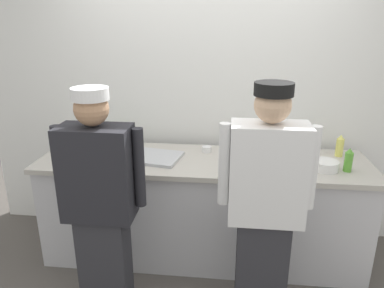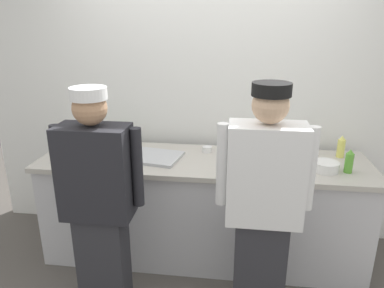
{
  "view_description": "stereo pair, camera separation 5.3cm",
  "coord_description": "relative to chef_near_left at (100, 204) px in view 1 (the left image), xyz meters",
  "views": [
    {
      "loc": [
        0.21,
        -2.35,
        1.97
      ],
      "look_at": [
        -0.09,
        0.37,
        1.03
      ],
      "focal_mm": 33.84,
      "sensor_mm": 36.0,
      "label": 1
    },
    {
      "loc": [
        0.26,
        -2.34,
        1.97
      ],
      "look_at": [
        -0.09,
        0.37,
        1.03
      ],
      "focal_mm": 33.84,
      "sensor_mm": 36.0,
      "label": 2
    }
  ],
  "objects": [
    {
      "name": "prep_counter",
      "position": [
        0.6,
        0.74,
        -0.41
      ],
      "size": [
        2.67,
        0.73,
        0.89
      ],
      "color": "silver",
      "rests_on": "ground"
    },
    {
      "name": "ramekin_green_sauce",
      "position": [
        0.82,
        0.87,
        0.07
      ],
      "size": [
        0.08,
        0.08,
        0.05
      ],
      "color": "white",
      "rests_on": "prep_counter"
    },
    {
      "name": "ground_plane",
      "position": [
        0.6,
        0.36,
        -0.85
      ],
      "size": [
        9.0,
        9.0,
        0.0
      ],
      "primitive_type": "plane",
      "color": "#514C47"
    },
    {
      "name": "mixing_bowl_steel",
      "position": [
        -0.36,
        0.72,
        0.1
      ],
      "size": [
        0.36,
        0.36,
        0.11
      ],
      "primitive_type": "cylinder",
      "color": "#B7BABF",
      "rests_on": "prep_counter"
    },
    {
      "name": "plate_stack_rear",
      "position": [
        1.05,
        0.65,
        0.09
      ],
      "size": [
        0.24,
        0.24,
        0.1
      ],
      "color": "white",
      "rests_on": "prep_counter"
    },
    {
      "name": "chefs_knife",
      "position": [
        -0.39,
        0.71,
        0.05
      ],
      "size": [
        0.27,
        0.03,
        0.02
      ],
      "color": "#B7BABF",
      "rests_on": "prep_counter"
    },
    {
      "name": "plate_stack_front",
      "position": [
        1.54,
        0.63,
        0.08
      ],
      "size": [
        0.19,
        0.19,
        0.07
      ],
      "color": "white",
      "rests_on": "prep_counter"
    },
    {
      "name": "ramekin_orange_sauce",
      "position": [
        1.29,
        0.92,
        0.06
      ],
      "size": [
        0.1,
        0.1,
        0.04
      ],
      "color": "white",
      "rests_on": "prep_counter"
    },
    {
      "name": "sheet_tray",
      "position": [
        0.17,
        0.73,
        0.05
      ],
      "size": [
        0.54,
        0.42,
        0.02
      ],
      "primitive_type": "cube",
      "rotation": [
        0.0,
        0.0,
        -0.18
      ],
      "color": "#B7BABF",
      "rests_on": "prep_counter"
    },
    {
      "name": "wall_back",
      "position": [
        0.6,
        1.24,
        0.62
      ],
      "size": [
        4.2,
        0.1,
        2.95
      ],
      "color": "white",
      "rests_on": "ground"
    },
    {
      "name": "squeeze_bottle_secondary",
      "position": [
        1.72,
        0.95,
        0.13
      ],
      "size": [
        0.06,
        0.06,
        0.18
      ],
      "color": "#E5E066",
      "rests_on": "prep_counter"
    },
    {
      "name": "squeeze_bottle_spare",
      "position": [
        -0.19,
        0.97,
        0.12
      ],
      "size": [
        0.06,
        0.06,
        0.18
      ],
      "color": "#56A333",
      "rests_on": "prep_counter"
    },
    {
      "name": "ramekin_red_sauce",
      "position": [
        0.62,
        0.93,
        0.07
      ],
      "size": [
        0.08,
        0.08,
        0.05
      ],
      "color": "white",
      "rests_on": "prep_counter"
    },
    {
      "name": "chef_near_left",
      "position": [
        0.0,
        0.0,
        0.0
      ],
      "size": [
        0.59,
        0.24,
        1.6
      ],
      "color": "#2D2D33",
      "rests_on": "ground"
    },
    {
      "name": "squeeze_bottle_primary",
      "position": [
        1.7,
        0.62,
        0.13
      ],
      "size": [
        0.06,
        0.06,
        0.18
      ],
      "color": "#56A333",
      "rests_on": "prep_counter"
    },
    {
      "name": "chef_center",
      "position": [
        1.05,
        0.05,
        0.02
      ],
      "size": [
        0.6,
        0.24,
        1.65
      ],
      "color": "#2D2D33",
      "rests_on": "ground"
    }
  ]
}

